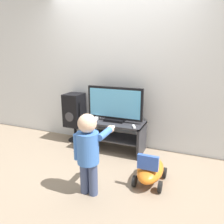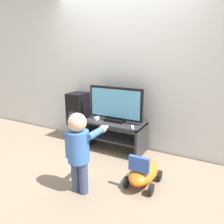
# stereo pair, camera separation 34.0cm
# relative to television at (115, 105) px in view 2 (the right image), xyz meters

# --- Properties ---
(ground_plane) EXTENTS (16.00, 16.00, 0.00)m
(ground_plane) POSITION_rel_television_xyz_m (0.00, -0.26, -0.77)
(ground_plane) COLOR gray
(wall_back) EXTENTS (10.00, 0.06, 2.60)m
(wall_back) POSITION_rel_television_xyz_m (0.00, 0.30, 0.53)
(wall_back) COLOR silver
(wall_back) RESTS_ON ground_plane
(tv_stand) EXTENTS (0.97, 0.47, 0.50)m
(tv_stand) POSITION_rel_television_xyz_m (0.00, -0.02, -0.45)
(tv_stand) COLOR #2D2D33
(tv_stand) RESTS_ON ground_plane
(television) EXTENTS (0.92, 0.20, 0.56)m
(television) POSITION_rel_television_xyz_m (0.00, 0.00, 0.00)
(television) COLOR black
(television) RESTS_ON tv_stand
(game_console) EXTENTS (0.05, 0.18, 0.05)m
(game_console) POSITION_rel_television_xyz_m (-0.31, -0.05, -0.25)
(game_console) COLOR white
(game_console) RESTS_ON tv_stand
(remote_primary) EXTENTS (0.09, 0.13, 0.03)m
(remote_primary) POSITION_rel_television_xyz_m (0.38, -0.18, -0.26)
(remote_primary) COLOR white
(remote_primary) RESTS_ON tv_stand
(child) EXTENTS (0.36, 0.53, 0.96)m
(child) POSITION_rel_television_xyz_m (0.17, -1.21, -0.21)
(child) COLOR #3F4C72
(child) RESTS_ON ground_plane
(speaker_tower) EXTENTS (0.30, 0.34, 0.88)m
(speaker_tower) POSITION_rel_television_xyz_m (-0.81, 0.08, -0.21)
(speaker_tower) COLOR black
(speaker_tower) RESTS_ON ground_plane
(ride_on_toy) EXTENTS (0.35, 0.60, 0.44)m
(ride_on_toy) POSITION_rel_television_xyz_m (0.77, -0.73, -0.60)
(ride_on_toy) COLOR orange
(ride_on_toy) RESTS_ON ground_plane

